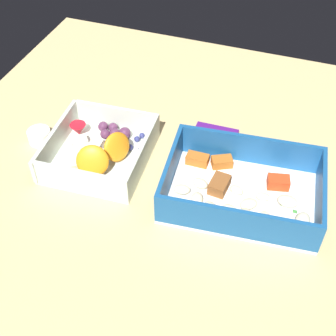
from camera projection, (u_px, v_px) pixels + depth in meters
table_surface at (178, 186)px, 70.03cm from camera, size 80.00×80.00×2.00cm
pasta_container at (241, 190)px, 65.84cm from camera, size 23.00×17.07×5.56cm
fruit_bowl at (100, 150)px, 71.74cm from camera, size 15.54×16.31×5.58cm
candy_bar at (216, 133)px, 76.28cm from camera, size 7.05×2.56×1.20cm
paper_cup_liner at (39, 136)px, 75.06cm from camera, size 3.69×3.69×2.06cm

